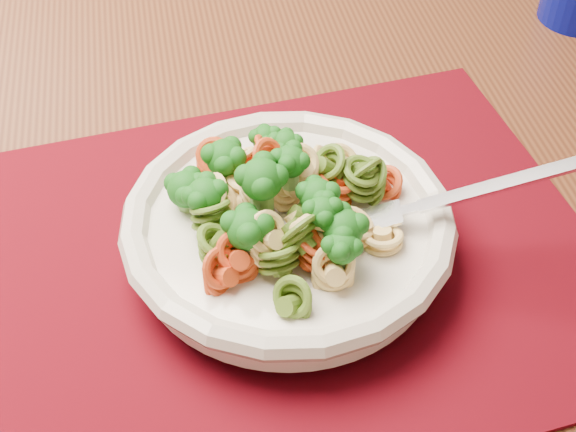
# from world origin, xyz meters

# --- Properties ---
(dining_table) EXTENTS (1.49, 1.19, 0.77)m
(dining_table) POSITION_xyz_m (0.53, -0.47, 0.65)
(dining_table) COLOR #5B3019
(dining_table) RESTS_ON ground
(placemat) EXTENTS (0.56, 0.51, 0.00)m
(placemat) POSITION_xyz_m (0.62, -0.54, 0.77)
(placemat) COLOR #4E0309
(placemat) RESTS_ON dining_table
(pasta_bowl) EXTENTS (0.23, 0.23, 0.04)m
(pasta_bowl) POSITION_xyz_m (0.62, -0.54, 0.80)
(pasta_bowl) COLOR beige
(pasta_bowl) RESTS_ON placemat
(pasta_broccoli_heap) EXTENTS (0.20, 0.20, 0.06)m
(pasta_broccoli_heap) POSITION_xyz_m (0.62, -0.54, 0.81)
(pasta_broccoli_heap) COLOR #EDC575
(pasta_broccoli_heap) RESTS_ON pasta_bowl
(fork) EXTENTS (0.18, 0.05, 0.08)m
(fork) POSITION_xyz_m (0.69, -0.53, 0.81)
(fork) COLOR silver
(fork) RESTS_ON pasta_bowl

